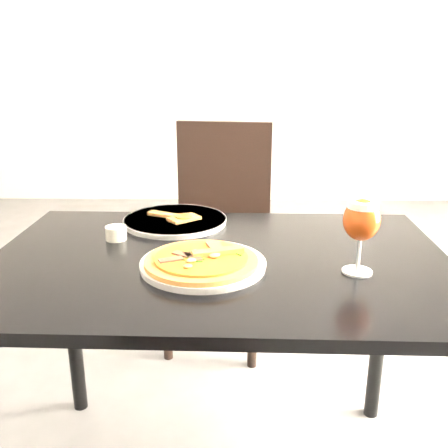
{
  "coord_description": "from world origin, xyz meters",
  "views": [
    {
      "loc": [
        -0.03,
        -1.53,
        1.24
      ],
      "look_at": [
        -0.06,
        -0.28,
        0.83
      ],
      "focal_mm": 40.0,
      "sensor_mm": 36.0,
      "label": 1
    }
  ],
  "objects_px": {
    "pizza": "(202,260)",
    "beer_glass": "(362,220)",
    "dining_table": "(220,288)",
    "chair_far": "(219,225)"
  },
  "relations": [
    {
      "from": "beer_glass",
      "to": "dining_table",
      "type": "bearing_deg",
      "value": 164.58
    },
    {
      "from": "dining_table",
      "to": "pizza",
      "type": "xyz_separation_m",
      "value": [
        -0.04,
        -0.08,
        0.12
      ]
    },
    {
      "from": "chair_far",
      "to": "beer_glass",
      "type": "xyz_separation_m",
      "value": [
        0.36,
        -1.0,
        0.34
      ]
    },
    {
      "from": "pizza",
      "to": "beer_glass",
      "type": "xyz_separation_m",
      "value": [
        0.38,
        -0.01,
        0.11
      ]
    },
    {
      "from": "pizza",
      "to": "chair_far",
      "type": "bearing_deg",
      "value": 89.25
    },
    {
      "from": "pizza",
      "to": "dining_table",
      "type": "bearing_deg",
      "value": 63.94
    },
    {
      "from": "pizza",
      "to": "beer_glass",
      "type": "height_order",
      "value": "beer_glass"
    },
    {
      "from": "chair_far",
      "to": "pizza",
      "type": "distance_m",
      "value": 1.02
    },
    {
      "from": "chair_far",
      "to": "pizza",
      "type": "relative_size",
      "value": 3.53
    },
    {
      "from": "chair_far",
      "to": "beer_glass",
      "type": "relative_size",
      "value": 5.35
    }
  ]
}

